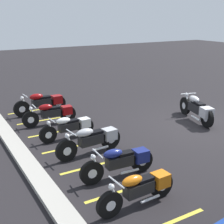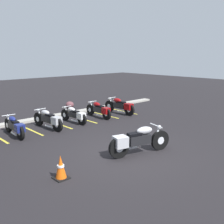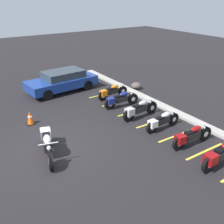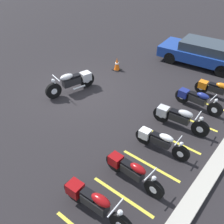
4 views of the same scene
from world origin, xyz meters
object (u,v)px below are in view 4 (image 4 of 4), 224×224
parked_bike_0 (215,89)px  parked_bike_3 (159,141)px  parked_bike_4 (131,170)px  parked_bike_2 (178,117)px  parked_bike_5 (93,202)px  car_blue (202,53)px  traffic_cone (117,64)px  motorcycle_silver_featured (73,81)px  parked_bike_1 (196,99)px

parked_bike_0 → parked_bike_3: size_ratio=1.02×
parked_bike_0 → parked_bike_4: bearing=-94.1°
parked_bike_2 → parked_bike_4: size_ratio=1.05×
parked_bike_5 → car_blue: bearing=96.5°
traffic_cone → car_blue: bearing=137.3°
motorcycle_silver_featured → parked_bike_1: bearing=129.8°
parked_bike_4 → car_blue: (-8.82, -1.69, 0.24)m
motorcycle_silver_featured → traffic_cone: motorcycle_silver_featured is taller
parked_bike_0 → traffic_cone: bearing=-175.4°
motorcycle_silver_featured → parked_bike_2: motorcycle_silver_featured is taller
motorcycle_silver_featured → parked_bike_4: (2.54, 5.02, -0.07)m
parked_bike_1 → parked_bike_4: 4.78m
parked_bike_2 → car_blue: (-5.66, -1.57, 0.22)m
parked_bike_2 → parked_bike_5: parked_bike_5 is taller
car_blue → parked_bike_1: bearing=105.8°
motorcycle_silver_featured → parked_bike_0: size_ratio=1.18×
parked_bike_2 → parked_bike_5: bearing=-94.5°
traffic_cone → motorcycle_silver_featured: bearing=-4.5°
parked_bike_4 → traffic_cone: 7.26m
parked_bike_3 → parked_bike_4: parked_bike_4 is taller
car_blue → traffic_cone: (3.36, -3.10, -0.36)m
parked_bike_0 → parked_bike_1: size_ratio=0.97×
parked_bike_2 → traffic_cone: 5.21m
motorcycle_silver_featured → parked_bike_5: bearing=65.6°
parked_bike_2 → parked_bike_3: (1.50, 0.10, -0.04)m
parked_bike_1 → traffic_cone: bearing=175.0°
parked_bike_0 → car_blue: (-2.75, -1.87, 0.26)m
motorcycle_silver_featured → parked_bike_3: (0.87, 5.00, -0.09)m
parked_bike_0 → parked_bike_3: (4.41, -0.20, -0.01)m
traffic_cone → parked_bike_5: bearing=33.8°
parked_bike_2 → car_blue: 5.87m
parked_bike_1 → parked_bike_5: parked_bike_5 is taller
car_blue → parked_bike_5: bearing=93.3°
parked_bike_5 → car_blue: size_ratio=0.51×
parked_bike_0 → parked_bike_4: parked_bike_4 is taller
parked_bike_3 → traffic_cone: size_ratio=2.92×
parked_bike_0 → parked_bike_4: (6.07, -0.18, 0.02)m
parked_bike_3 → parked_bike_5: size_ratio=0.87×
car_blue → motorcycle_silver_featured: bearing=56.8°
parked_bike_2 → parked_bike_3: size_ratio=1.11×
motorcycle_silver_featured → parked_bike_0: (-3.53, 5.20, -0.09)m
parked_bike_0 → parked_bike_1: (1.29, -0.31, 0.01)m
parked_bike_1 → parked_bike_5: bearing=-86.8°
parked_bike_5 → traffic_cone: bearing=121.7°
parked_bike_2 → parked_bike_4: parked_bike_2 is taller
parked_bike_1 → parked_bike_2: size_ratio=0.95×
parked_bike_2 → traffic_cone: size_ratio=3.23×
parked_bike_3 → car_blue: size_ratio=0.45×
parked_bike_2 → parked_bike_5: 4.66m
parked_bike_0 → car_blue: 3.33m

